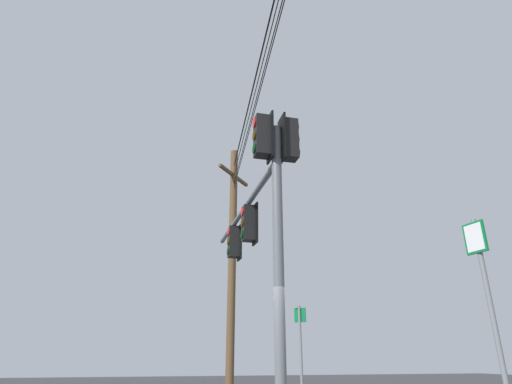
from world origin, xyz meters
name	(u,v)px	position (x,y,z in m)	size (l,w,h in m)	color
signal_mast_assembly	(259,214)	(-1.27, -0.09, 4.36)	(6.55, 0.96, 6.06)	slate
utility_pole_wooden	(232,259)	(-8.46, 0.77, 4.94)	(1.84, 1.62, 9.61)	brown
route_sign_primary	(490,308)	(2.68, 2.01, 1.92)	(0.34, 0.12, 3.16)	slate
route_sign_secondary	(301,348)	(-3.18, 1.51, 1.56)	(0.24, 0.25, 2.59)	slate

